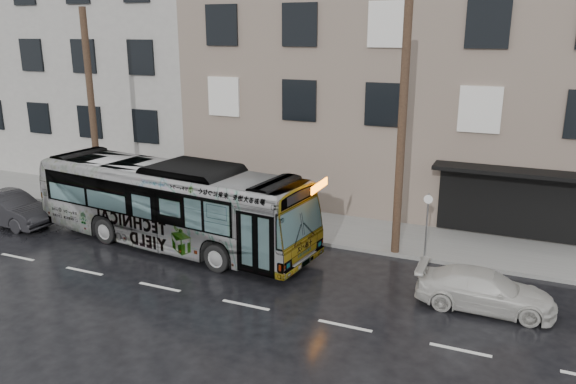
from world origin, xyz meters
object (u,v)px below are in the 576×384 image
utility_pole_front (402,133)px  white_sedan (485,290)px  sign_post (427,225)px  bus (171,204)px  dark_sedan (9,209)px  utility_pole_rear (92,112)px

utility_pole_front → white_sedan: bearing=-41.9°
utility_pole_front → sign_post: 3.48m
utility_pole_front → sign_post: (1.10, 0.00, -3.30)m
sign_post → bus: bus is taller
utility_pole_front → dark_sedan: (-16.21, -3.19, -3.93)m
utility_pole_rear → bus: 6.79m
sign_post → bus: size_ratio=0.20×
dark_sedan → sign_post: bearing=-75.8°
bus → white_sedan: bus is taller
sign_post → bus: 9.75m
white_sedan → dark_sedan: (-19.65, -0.11, 0.12)m
utility_pole_front → dark_sedan: utility_pole_front is taller
bus → dark_sedan: 7.95m
bus → dark_sedan: size_ratio=2.77×
sign_post → dark_sedan: 17.61m
utility_pole_front → utility_pole_rear: bearing=180.0°
utility_pole_front → dark_sedan: bearing=-168.9°
sign_post → dark_sedan: size_ratio=0.55×
utility_pole_front → bus: bearing=-164.3°
dark_sedan → white_sedan: bearing=-85.9°
bus → white_sedan: (11.80, -0.74, -1.08)m
sign_post → bus: (-9.46, -2.34, 0.32)m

